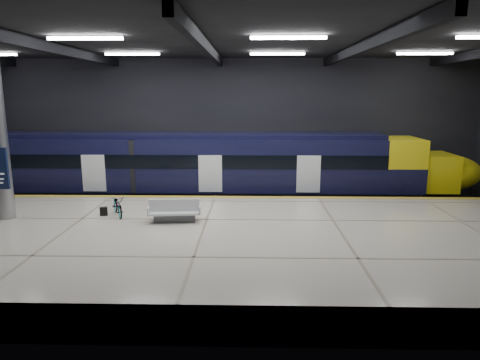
{
  "coord_description": "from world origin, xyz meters",
  "views": [
    {
      "loc": [
        1.71,
        -17.3,
        6.0
      ],
      "look_at": [
        1.27,
        1.5,
        2.2
      ],
      "focal_mm": 32.0,
      "sensor_mm": 36.0,
      "label": 1
    }
  ],
  "objects": [
    {
      "name": "platform",
      "position": [
        0.0,
        -2.5,
        0.55
      ],
      "size": [
        30.0,
        11.0,
        1.1
      ],
      "primitive_type": "cube",
      "color": "beige",
      "rests_on": "ground"
    },
    {
      "name": "room_shell",
      "position": [
        -0.0,
        0.0,
        5.72
      ],
      "size": [
        30.1,
        16.1,
        8.05
      ],
      "color": "black",
      "rests_on": "ground"
    },
    {
      "name": "train",
      "position": [
        -1.52,
        5.5,
        2.06
      ],
      "size": [
        29.4,
        2.84,
        3.79
      ],
      "color": "black",
      "rests_on": "ground"
    },
    {
      "name": "rails",
      "position": [
        0.0,
        5.5,
        0.08
      ],
      "size": [
        30.0,
        1.52,
        0.16
      ],
      "color": "gray",
      "rests_on": "ground"
    },
    {
      "name": "ground",
      "position": [
        0.0,
        0.0,
        0.0
      ],
      "size": [
        30.0,
        30.0,
        0.0
      ],
      "primitive_type": "plane",
      "color": "black",
      "rests_on": "ground"
    },
    {
      "name": "safety_strip",
      "position": [
        0.0,
        2.75,
        1.11
      ],
      "size": [
        30.0,
        0.4,
        0.01
      ],
      "primitive_type": "cube",
      "color": "gold",
      "rests_on": "platform"
    },
    {
      "name": "bicycle",
      "position": [
        -3.68,
        -0.53,
        1.53
      ],
      "size": [
        1.26,
        1.72,
        0.86
      ],
      "primitive_type": "imported",
      "rotation": [
        0.0,
        0.0,
        0.47
      ],
      "color": "#99999E",
      "rests_on": "platform"
    },
    {
      "name": "bench",
      "position": [
        -1.22,
        -1.28,
        1.41
      ],
      "size": [
        2.1,
        1.03,
        0.89
      ],
      "rotation": [
        0.0,
        0.0,
        0.1
      ],
      "color": "#595B60",
      "rests_on": "platform"
    },
    {
      "name": "pannier_bag",
      "position": [
        -4.28,
        -0.53,
        1.28
      ],
      "size": [
        0.34,
        0.25,
        0.35
      ],
      "primitive_type": "cube",
      "rotation": [
        0.0,
        0.0,
        0.26
      ],
      "color": "black",
      "rests_on": "platform"
    }
  ]
}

